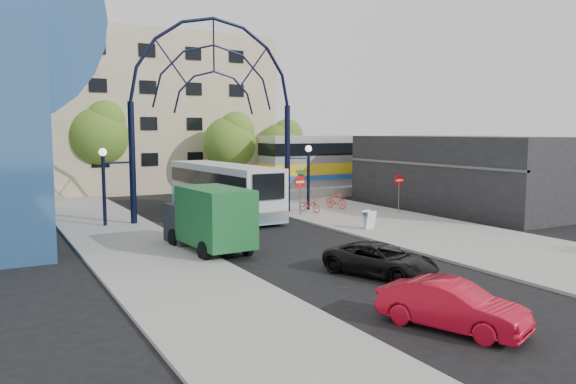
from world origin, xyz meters
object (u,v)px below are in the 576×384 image
city_bus (223,189)px  tree_north_a (231,140)px  train_car (390,159)px  green_truck (208,219)px  do_not_enter_sign (399,184)px  red_sedan (452,306)px  sandwich_board (369,217)px  tree_north_b (99,132)px  street_name_sign (301,182)px  stop_sign (300,186)px  gateway_arch (214,77)px  tree_north_c (282,143)px  bike_near_b (336,200)px  bike_near_a (310,205)px  black_suv (381,260)px

city_bus → tree_north_a: bearing=61.8°
train_car → green_truck: size_ratio=4.27×
do_not_enter_sign → red_sedan: do_not_enter_sign is taller
sandwich_board → tree_north_b: bearing=111.6°
street_name_sign → city_bus: city_bus is taller
stop_sign → train_car: 18.22m
gateway_arch → do_not_enter_sign: (11.00, -4.00, -6.58)m
stop_sign → do_not_enter_sign: size_ratio=1.01×
tree_north_c → bike_near_b: tree_north_c is taller
gateway_arch → tree_north_a: size_ratio=1.95×
train_car → city_bus: bearing=-160.2°
do_not_enter_sign → tree_north_c: bearing=86.4°
street_name_sign → bike_near_a: (0.87, 0.35, -1.53)m
do_not_enter_sign → bike_near_b: size_ratio=1.36×
do_not_enter_sign → bike_near_a: do_not_enter_sign is taller
gateway_arch → green_truck: size_ratio=2.32×
stop_sign → tree_north_b: (-8.68, 17.93, 3.27)m
sandwich_board → tree_north_c: 23.17m
city_bus → green_truck: 10.85m
street_name_sign → black_suv: 15.28m
gateway_arch → do_not_enter_sign: bearing=-20.0°
street_name_sign → stop_sign: bearing=-123.6°
sandwich_board → bike_near_a: (0.47, 6.97, -0.15)m
green_truck → black_suv: green_truck is taller
train_car → green_truck: (-23.78, -16.64, -1.45)m
gateway_arch → tree_north_b: (-3.88, 15.93, -3.29)m
stop_sign → train_car: train_car is taller
sandwich_board → tree_north_b: 26.15m
train_car → tree_north_a: (-13.88, 3.93, 1.71)m
tree_north_b → red_sedan: 37.54m
do_not_enter_sign → tree_north_c: size_ratio=0.38×
street_name_sign → city_bus: (-4.26, 2.52, -0.43)m
city_bus → red_sedan: city_bus is taller
black_suv → red_sedan: size_ratio=1.08×
train_car → bike_near_b: size_ratio=13.79×
do_not_enter_sign → sandwich_board: (-5.40, -4.02, -1.23)m
black_suv → red_sedan: 5.78m
street_name_sign → bike_near_a: 1.80m
gateway_arch → black_suv: bearing=-89.0°
gateway_arch → tree_north_c: size_ratio=2.10×
street_name_sign → train_car: train_car is taller
bike_near_a → city_bus: bearing=139.3°
tree_north_b → sandwich_board: bearing=-68.4°
red_sedan → street_name_sign: bearing=49.5°
train_car → city_bus: 20.30m
street_name_sign → tree_north_a: 13.59m
do_not_enter_sign → red_sedan: (-12.60, -17.25, -1.32)m
do_not_enter_sign → tree_north_b: bearing=126.7°
tree_north_b → stop_sign: bearing=-64.2°
train_car → tree_north_c: (-7.88, 5.93, 1.37)m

